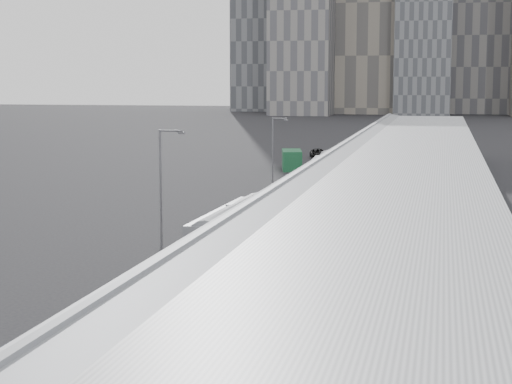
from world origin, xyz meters
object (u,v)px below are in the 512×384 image
(bus_6, at_px, (321,175))
(suv, at_px, (318,153))
(bus_3, at_px, (234,239))
(bus_4, at_px, (280,209))
(bus_5, at_px, (313,187))
(bus_2, at_px, (189,284))
(bus_7, at_px, (340,163))
(street_lamp_far, at_px, (274,145))
(street_lamp_near, at_px, (163,180))
(shipping_container, at_px, (292,160))
(bus_1, at_px, (101,357))

(bus_6, xyz_separation_m, suv, (-6.00, 38.59, -0.77))
(bus_3, xyz_separation_m, bus_6, (-0.03, 44.19, -0.22))
(bus_4, bearing_deg, bus_5, 89.53)
(bus_2, height_order, bus_5, bus_2)
(bus_2, distance_m, bus_7, 71.26)
(suv, bearing_deg, bus_2, -99.53)
(bus_2, relative_size, street_lamp_far, 1.61)
(bus_3, distance_m, bus_6, 44.19)
(bus_3, bearing_deg, bus_2, -85.39)
(bus_4, bearing_deg, street_lamp_far, 104.18)
(bus_2, xyz_separation_m, bus_4, (-0.37, 28.97, -0.12))
(bus_2, distance_m, suv, 96.05)
(bus_4, distance_m, street_lamp_near, 13.92)
(bus_6, bearing_deg, bus_3, -93.15)
(street_lamp_near, bearing_deg, bus_6, 80.45)
(suv, bearing_deg, street_lamp_near, -104.02)
(bus_2, distance_m, shipping_container, 76.15)
(bus_5, distance_m, street_lamp_near, 27.88)
(suv, bearing_deg, shipping_container, -106.06)
(bus_1, xyz_separation_m, suv, (-6.75, 108.56, -0.88))
(bus_2, relative_size, bus_4, 1.07)
(bus_1, height_order, bus_4, bus_1)
(bus_3, xyz_separation_m, bus_4, (0.28, 15.93, -0.23))
(bus_2, bearing_deg, bus_3, 92.85)
(bus_1, bearing_deg, bus_6, 93.85)
(bus_7, distance_m, shipping_container, 8.77)
(bus_7, relative_size, street_lamp_near, 1.47)
(shipping_container, distance_m, suv, 20.08)
(bus_2, distance_m, street_lamp_near, 19.35)
(bus_2, height_order, street_lamp_near, street_lamp_near)
(bus_4, bearing_deg, bus_3, -88.93)
(bus_5, bearing_deg, suv, 103.16)
(bus_1, relative_size, shipping_container, 2.01)
(bus_1, distance_m, street_lamp_far, 74.09)
(bus_4, xyz_separation_m, bus_5, (0.67, 15.12, 0.11))
(bus_5, height_order, street_lamp_far, street_lamp_far)
(bus_1, bearing_deg, bus_7, 93.32)
(shipping_container, height_order, suv, shipping_container)
(bus_6, distance_m, suv, 39.06)
(bus_7, height_order, suv, bus_7)
(shipping_container, bearing_deg, bus_4, -93.40)
(bus_6, bearing_deg, shipping_container, 107.18)
(bus_1, height_order, bus_3, bus_3)
(bus_1, height_order, bus_5, bus_1)
(bus_2, height_order, shipping_container, bus_2)
(bus_6, bearing_deg, bus_5, -88.92)
(bus_5, height_order, bus_7, bus_7)
(bus_1, relative_size, street_lamp_near, 1.45)
(bus_4, bearing_deg, suv, 97.47)
(bus_5, bearing_deg, shipping_container, 109.42)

